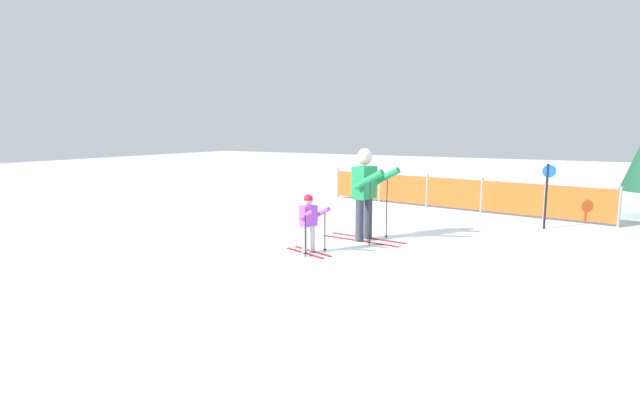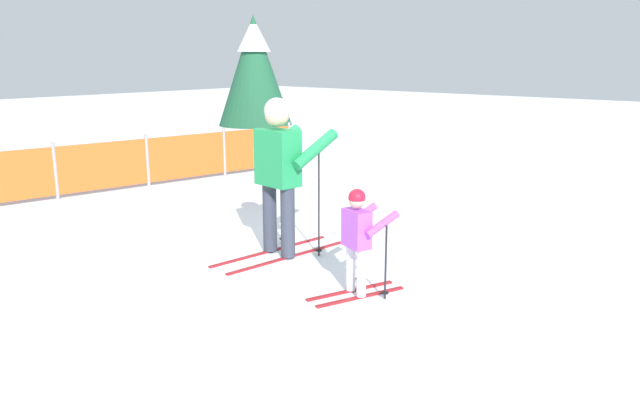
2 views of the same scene
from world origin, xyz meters
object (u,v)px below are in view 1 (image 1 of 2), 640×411
Objects in this scene: skier_child at (309,219)px; skier_adult at (366,186)px; safety_fence at (453,193)px; trail_marker at (547,189)px.

skier_adult is at bearing 92.92° from skier_child.
skier_adult is 4.73m from safety_fence.
safety_fence is at bearing 90.15° from skier_adult.
skier_adult is 4.27m from trail_marker.
skier_adult reaches higher than trail_marker.
trail_marker reaches higher than skier_child.
skier_adult is at bearing -95.70° from safety_fence.
skier_adult is 0.23× the size of safety_fence.
safety_fence is 3.00m from trail_marker.
trail_marker is at bearing -32.61° from safety_fence.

